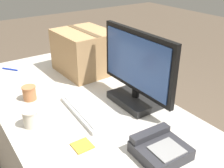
# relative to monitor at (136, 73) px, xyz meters

# --- Properties ---
(office_desk) EXTENTS (1.80, 0.90, 0.76)m
(office_desk) POSITION_rel_monitor_xyz_m (-0.21, -0.27, -0.57)
(office_desk) COLOR beige
(office_desk) RESTS_ON ground_plane
(monitor) EXTENTS (0.57, 0.21, 0.44)m
(monitor) POSITION_rel_monitor_xyz_m (0.00, 0.00, 0.00)
(monitor) COLOR black
(monitor) RESTS_ON office_desk
(keyboard) EXTENTS (0.42, 0.17, 0.03)m
(keyboard) POSITION_rel_monitor_xyz_m (-0.07, -0.29, -0.18)
(keyboard) COLOR silver
(keyboard) RESTS_ON office_desk
(desk_phone) EXTENTS (0.21, 0.22, 0.08)m
(desk_phone) POSITION_rel_monitor_xyz_m (0.41, -0.20, -0.16)
(desk_phone) COLOR #2D2D33
(desk_phone) RESTS_ON office_desk
(paper_cup_left) EXTENTS (0.08, 0.08, 0.09)m
(paper_cup_left) POSITION_rel_monitor_xyz_m (-0.39, -0.50, -0.15)
(paper_cup_left) COLOR #BC7547
(paper_cup_left) RESTS_ON office_desk
(paper_cup_right) EXTENTS (0.08, 0.08, 0.09)m
(paper_cup_right) POSITION_rel_monitor_xyz_m (-0.12, -0.59, -0.14)
(paper_cup_right) COLOR beige
(paper_cup_right) RESTS_ON office_desk
(spoon) EXTENTS (0.12, 0.12, 0.00)m
(spoon) POSITION_rel_monitor_xyz_m (-0.67, -0.49, -0.19)
(spoon) COLOR silver
(spoon) RESTS_ON office_desk
(cardboard_box) EXTENTS (0.42, 0.37, 0.31)m
(cardboard_box) POSITION_rel_monitor_xyz_m (-0.58, -0.01, -0.04)
(cardboard_box) COLOR tan
(cardboard_box) RESTS_ON office_desk
(pen_marker) EXTENTS (0.11, 0.09, 0.01)m
(pen_marker) POSITION_rel_monitor_xyz_m (-0.92, -0.48, -0.18)
(pen_marker) COLOR #1933B2
(pen_marker) RESTS_ON office_desk
(sticky_note_pad) EXTENTS (0.09, 0.09, 0.01)m
(sticky_note_pad) POSITION_rel_monitor_xyz_m (0.17, -0.45, -0.19)
(sticky_note_pad) COLOR gold
(sticky_note_pad) RESTS_ON office_desk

